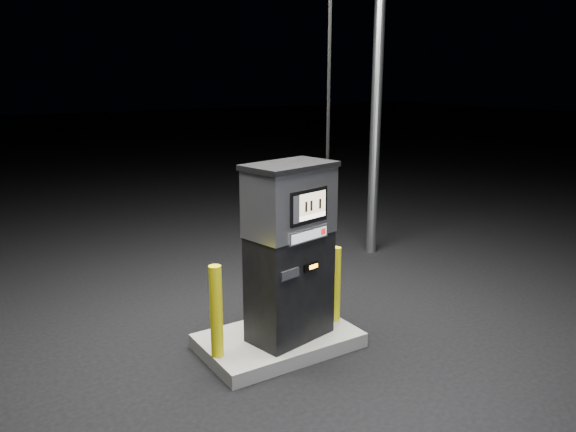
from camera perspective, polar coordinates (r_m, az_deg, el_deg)
ground at (r=6.09m, az=-0.98°, el=-13.16°), size 80.00×80.00×0.00m
pump_island at (r=6.05m, az=-0.98°, el=-12.53°), size 1.60×1.00×0.15m
fuel_dispenser at (r=5.63m, az=0.22°, el=-3.52°), size 1.05×0.71×3.77m
bollard_left at (r=5.45m, az=-7.29°, el=-9.61°), size 0.14×0.14×0.92m
bollard_right at (r=6.20m, az=4.84°, el=-6.91°), size 0.15×0.15×0.84m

